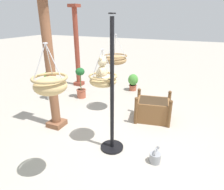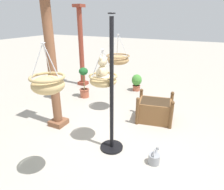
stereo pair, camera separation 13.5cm
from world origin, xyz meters
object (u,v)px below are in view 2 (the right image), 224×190
(hanging_basket_with_teddy, at_px, (103,80))
(teddy_bear, at_px, (102,70))
(greenhouse_pillar_left, at_px, (52,67))
(greenhouse_pillar_far_back, at_px, (81,49))
(hanging_basket_left_high, at_px, (48,84))
(potted_plant_bushy_green, at_px, (84,84))
(watering_can, at_px, (154,158))
(potted_plant_flowering_red, at_px, (137,82))
(hanging_basket_right_low, at_px, (118,59))
(display_pole_central, at_px, (112,113))
(potted_plant_fern_front, at_px, (54,84))
(wooden_planter_box, at_px, (155,110))

(hanging_basket_with_teddy, bearing_deg, teddy_bear, 90.00)
(greenhouse_pillar_left, xyz_separation_m, greenhouse_pillar_far_back, (2.78, 1.17, -0.05))
(greenhouse_pillar_left, bearing_deg, hanging_basket_left_high, -139.05)
(potted_plant_bushy_green, bearing_deg, greenhouse_pillar_left, -166.61)
(watering_can, bearing_deg, teddy_bear, 79.80)
(hanging_basket_left_high, xyz_separation_m, greenhouse_pillar_far_back, (4.12, 2.33, -0.25))
(watering_can, bearing_deg, potted_plant_bushy_green, 53.99)
(potted_plant_flowering_red, bearing_deg, watering_can, -155.40)
(hanging_basket_left_high, bearing_deg, greenhouse_pillar_far_back, 29.54)
(hanging_basket_left_high, xyz_separation_m, watering_can, (1.03, -1.25, -1.50))
(hanging_basket_right_low, bearing_deg, potted_plant_flowering_red, 2.21)
(teddy_bear, relative_size, hanging_basket_right_low, 0.58)
(hanging_basket_with_teddy, height_order, hanging_basket_left_high, hanging_basket_left_high)
(hanging_basket_with_teddy, xyz_separation_m, greenhouse_pillar_left, (0.10, 1.30, 0.08))
(greenhouse_pillar_left, bearing_deg, display_pole_central, -99.23)
(hanging_basket_left_high, distance_m, greenhouse_pillar_far_back, 4.74)
(hanging_basket_with_teddy, distance_m, hanging_basket_left_high, 1.27)
(hanging_basket_with_teddy, height_order, potted_plant_bushy_green, hanging_basket_with_teddy)
(hanging_basket_right_low, bearing_deg, greenhouse_pillar_far_back, 55.51)
(display_pole_central, distance_m, potted_plant_fern_front, 3.17)
(hanging_basket_with_teddy, xyz_separation_m, hanging_basket_right_low, (1.43, 0.36, 0.09))
(hanging_basket_with_teddy, distance_m, greenhouse_pillar_far_back, 3.80)
(hanging_basket_left_high, xyz_separation_m, potted_plant_flowering_red, (4.39, 0.29, -1.28))
(greenhouse_pillar_far_back, height_order, wooden_planter_box, greenhouse_pillar_far_back)
(hanging_basket_left_high, xyz_separation_m, potted_plant_bushy_green, (3.08, 1.58, -1.15))
(greenhouse_pillar_left, xyz_separation_m, watering_can, (-0.31, -2.41, -1.30))
(wooden_planter_box, bearing_deg, teddy_bear, 151.80)
(hanging_basket_with_teddy, xyz_separation_m, potted_plant_bushy_green, (1.85, 1.71, -0.87))
(display_pole_central, bearing_deg, teddy_bear, 61.11)
(hanging_basket_with_teddy, bearing_deg, greenhouse_pillar_far_back, 40.60)
(display_pole_central, distance_m, hanging_basket_right_low, 1.82)
(wooden_planter_box, relative_size, potted_plant_flowering_red, 1.66)
(potted_plant_flowering_red, bearing_deg, hanging_basket_with_teddy, -172.27)
(display_pole_central, relative_size, hanging_basket_right_low, 3.33)
(greenhouse_pillar_left, bearing_deg, potted_plant_bushy_green, 13.39)
(display_pole_central, bearing_deg, potted_plant_fern_front, 61.29)
(potted_plant_fern_front, bearing_deg, wooden_planter_box, -90.56)
(hanging_basket_right_low, relative_size, greenhouse_pillar_left, 0.26)
(teddy_bear, bearing_deg, hanging_basket_left_high, 174.74)
(potted_plant_fern_front, relative_size, potted_plant_bushy_green, 0.93)
(potted_plant_bushy_green, relative_size, watering_can, 2.76)
(hanging_basket_left_high, distance_m, potted_plant_fern_front, 3.71)
(potted_plant_fern_front, distance_m, potted_plant_bushy_green, 0.94)
(hanging_basket_right_low, bearing_deg, display_pole_central, -158.88)
(teddy_bear, xyz_separation_m, hanging_basket_right_low, (1.43, 0.34, -0.10))
(hanging_basket_right_low, distance_m, wooden_planter_box, 1.55)
(hanging_basket_with_teddy, relative_size, potted_plant_fern_front, 0.76)
(teddy_bear, xyz_separation_m, potted_plant_bushy_green, (1.85, 1.69, -1.07))
(greenhouse_pillar_far_back, relative_size, wooden_planter_box, 2.92)
(teddy_bear, height_order, potted_plant_fern_front, teddy_bear)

